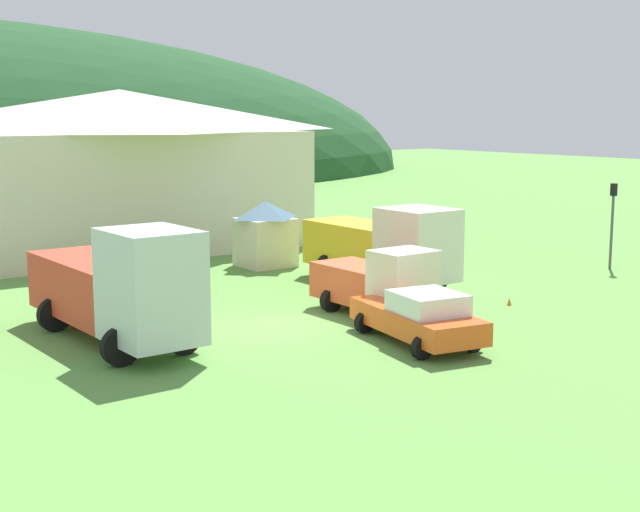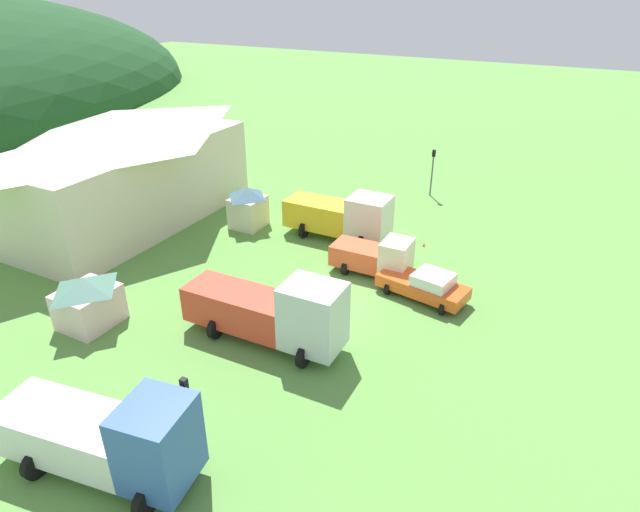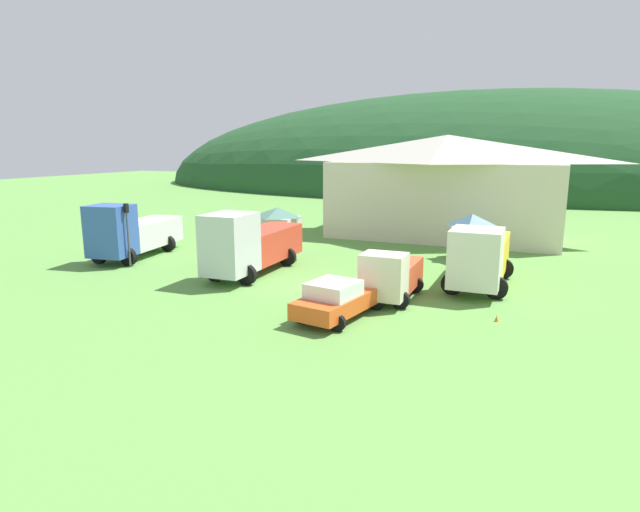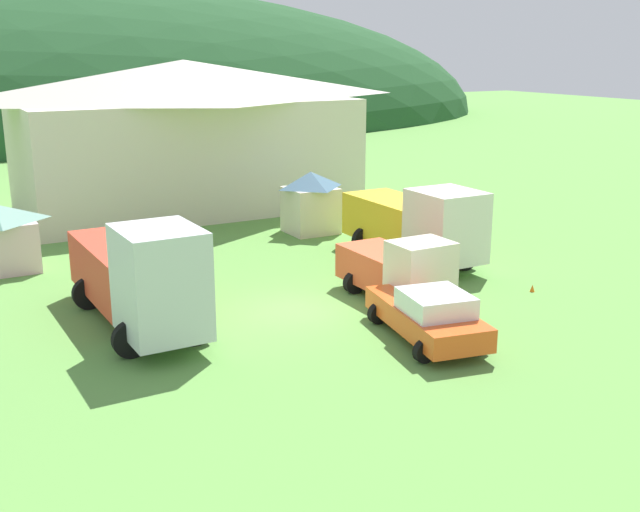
{
  "view_description": "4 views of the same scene",
  "coord_description": "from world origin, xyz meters",
  "px_view_note": "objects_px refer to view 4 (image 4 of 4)",
  "views": [
    {
      "loc": [
        -15.72,
        -23.96,
        6.99
      ],
      "look_at": [
        4.02,
        3.09,
        1.53
      ],
      "focal_mm": 49.95,
      "sensor_mm": 36.0,
      "label": 1
    },
    {
      "loc": [
        -23.49,
        -11.39,
        16.06
      ],
      "look_at": [
        1.5,
        1.72,
        1.5
      ],
      "focal_mm": 30.47,
      "sensor_mm": 36.0,
      "label": 2
    },
    {
      "loc": [
        9.99,
        -24.74,
        7.22
      ],
      "look_at": [
        -0.91,
        0.85,
        1.4
      ],
      "focal_mm": 29.65,
      "sensor_mm": 36.0,
      "label": 3
    },
    {
      "loc": [
        -11.42,
        -22.31,
        8.74
      ],
      "look_at": [
        2.11,
        2.12,
        1.13
      ],
      "focal_mm": 43.28,
      "sensor_mm": 36.0,
      "label": 4
    }
  ],
  "objects_px": {
    "depot_building": "(186,134)",
    "tow_truck_silver": "(140,275)",
    "light_truck_cream": "(399,269)",
    "heavy_rig_striped": "(418,223)",
    "play_shed_cream": "(311,201)",
    "service_pickup_orange": "(428,314)",
    "traffic_cone_near_pickup": "(532,292)"
  },
  "relations": [
    {
      "from": "depot_building",
      "to": "heavy_rig_striped",
      "type": "relative_size",
      "value": 2.58
    },
    {
      "from": "traffic_cone_near_pickup",
      "to": "tow_truck_silver",
      "type": "bearing_deg",
      "value": 167.25
    },
    {
      "from": "play_shed_cream",
      "to": "light_truck_cream",
      "type": "bearing_deg",
      "value": -102.02
    },
    {
      "from": "play_shed_cream",
      "to": "tow_truck_silver",
      "type": "xyz_separation_m",
      "value": [
        -11.01,
        -9.12,
        0.27
      ]
    },
    {
      "from": "depot_building",
      "to": "tow_truck_silver",
      "type": "distance_m",
      "value": 19.23
    },
    {
      "from": "light_truck_cream",
      "to": "heavy_rig_striped",
      "type": "xyz_separation_m",
      "value": [
        3.61,
        3.93,
        0.49
      ]
    },
    {
      "from": "service_pickup_orange",
      "to": "traffic_cone_near_pickup",
      "type": "xyz_separation_m",
      "value": [
        6.3,
        2.03,
        -0.83
      ]
    },
    {
      "from": "depot_building",
      "to": "heavy_rig_striped",
      "type": "xyz_separation_m",
      "value": [
        4.52,
        -15.18,
        -2.45
      ]
    },
    {
      "from": "depot_building",
      "to": "tow_truck_silver",
      "type": "xyz_separation_m",
      "value": [
        -7.8,
        -17.42,
        -2.35
      ]
    },
    {
      "from": "traffic_cone_near_pickup",
      "to": "play_shed_cream",
      "type": "bearing_deg",
      "value": 102.44
    },
    {
      "from": "tow_truck_silver",
      "to": "heavy_rig_striped",
      "type": "bearing_deg",
      "value": 99.36
    },
    {
      "from": "heavy_rig_striped",
      "to": "traffic_cone_near_pickup",
      "type": "distance_m",
      "value": 5.77
    },
    {
      "from": "service_pickup_orange",
      "to": "traffic_cone_near_pickup",
      "type": "relative_size",
      "value": 9.69
    },
    {
      "from": "depot_building",
      "to": "play_shed_cream",
      "type": "distance_m",
      "value": 9.28
    },
    {
      "from": "heavy_rig_striped",
      "to": "traffic_cone_near_pickup",
      "type": "bearing_deg",
      "value": 14.43
    },
    {
      "from": "play_shed_cream",
      "to": "service_pickup_orange",
      "type": "xyz_separation_m",
      "value": [
        -3.6,
        -14.26,
        -0.7
      ]
    },
    {
      "from": "tow_truck_silver",
      "to": "light_truck_cream",
      "type": "xyz_separation_m",
      "value": [
        8.71,
        -1.69,
        -0.6
      ]
    },
    {
      "from": "light_truck_cream",
      "to": "heavy_rig_striped",
      "type": "height_order",
      "value": "heavy_rig_striped"
    },
    {
      "from": "play_shed_cream",
      "to": "light_truck_cream",
      "type": "relative_size",
      "value": 0.62
    },
    {
      "from": "light_truck_cream",
      "to": "traffic_cone_near_pickup",
      "type": "xyz_separation_m",
      "value": [
        5.0,
        -1.41,
        -1.21
      ]
    },
    {
      "from": "service_pickup_orange",
      "to": "heavy_rig_striped",
      "type": "bearing_deg",
      "value": 156.52
    },
    {
      "from": "depot_building",
      "to": "play_shed_cream",
      "type": "height_order",
      "value": "depot_building"
    },
    {
      "from": "tow_truck_silver",
      "to": "service_pickup_orange",
      "type": "relative_size",
      "value": 1.57
    },
    {
      "from": "depot_building",
      "to": "service_pickup_orange",
      "type": "bearing_deg",
      "value": -91.0
    },
    {
      "from": "heavy_rig_striped",
      "to": "play_shed_cream",
      "type": "bearing_deg",
      "value": -169.27
    },
    {
      "from": "service_pickup_orange",
      "to": "light_truck_cream",
      "type": "bearing_deg",
      "value": 169.52
    },
    {
      "from": "depot_building",
      "to": "play_shed_cream",
      "type": "relative_size",
      "value": 6.34
    },
    {
      "from": "tow_truck_silver",
      "to": "traffic_cone_near_pickup",
      "type": "xyz_separation_m",
      "value": [
        13.71,
        -3.1,
        -1.81
      ]
    },
    {
      "from": "heavy_rig_striped",
      "to": "service_pickup_orange",
      "type": "xyz_separation_m",
      "value": [
        -4.91,
        -7.37,
        -0.87
      ]
    },
    {
      "from": "light_truck_cream",
      "to": "traffic_cone_near_pickup",
      "type": "bearing_deg",
      "value": 73.91
    },
    {
      "from": "service_pickup_orange",
      "to": "play_shed_cream",
      "type": "bearing_deg",
      "value": 176.02
    },
    {
      "from": "light_truck_cream",
      "to": "tow_truck_silver",
      "type": "bearing_deg",
      "value": -101.34
    }
  ]
}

